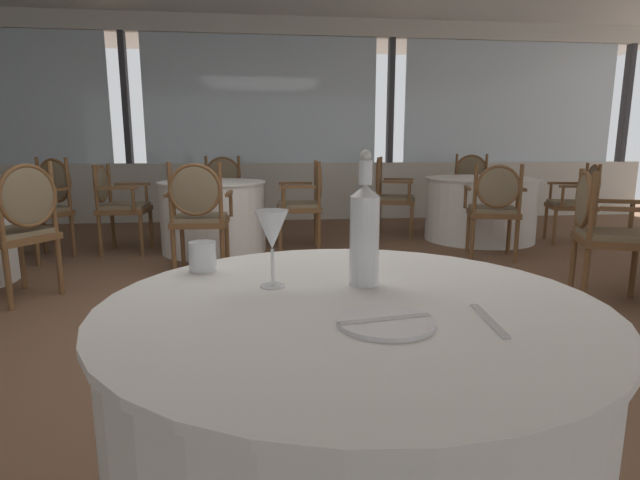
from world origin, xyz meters
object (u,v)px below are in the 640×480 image
Objects in this scene: dining_chair_0_0 at (495,203)px; dining_chair_1_2 at (222,190)px; dining_chair_1_0 at (198,209)px; water_tumbler at (202,256)px; dining_chair_1_3 at (116,200)px; dining_chair_2_1 at (19,221)px; dining_chair_2_2 at (45,200)px; dining_chair_0_3 at (388,191)px; water_bottle at (365,232)px; dining_chair_3_1 at (602,225)px; wine_glass at (272,231)px; dining_chair_0_2 at (471,184)px; dining_chair_1_1 at (306,198)px; dining_chair_0_1 at (579,197)px; side_plate at (385,322)px.

dining_chair_0_0 is 0.95× the size of dining_chair_1_2.
water_tumbler is at bearing -171.11° from dining_chair_1_0.
dining_chair_1_0 is at bearing -45.25° from dining_chair_1_3.
dining_chair_2_1 is (-1.53, 2.20, -0.20)m from water_tumbler.
dining_chair_1_0 is 0.98× the size of dining_chair_2_2.
dining_chair_0_3 is (1.69, 4.39, -0.21)m from water_tumbler.
water_bottle is 2.80m from dining_chair_3_1.
dining_chair_0_2 is at bearing 61.71° from wine_glass.
water_bottle is 1.75× the size of wine_glass.
dining_chair_1_1 is (-1.05, -0.64, -0.01)m from dining_chair_0_3.
dining_chair_0_1 is at bearing 45.04° from water_tumbler.
wine_glass is 3.05m from dining_chair_1_0.
dining_chair_0_3 is 0.99× the size of dining_chair_1_2.
dining_chair_1_1 is at bearing 87.06° from side_plate.
dining_chair_0_2 reaches higher than dining_chair_1_1.
water_bottle is at bearing 67.77° from dining_chair_0_1.
dining_chair_0_1 is 0.92× the size of dining_chair_2_2.
dining_chair_1_2 is (0.05, 1.96, -0.00)m from dining_chair_1_0.
dining_chair_0_3 is 1.06× the size of dining_chair_1_3.
water_bottle is 3.80m from dining_chair_0_0.
dining_chair_2_1 is (-3.21, -2.18, 0.01)m from dining_chair_0_3.
dining_chair_1_1 is at bearing 85.78° from dining_chair_0_0.
dining_chair_1_3 is (-5.04, 0.06, 0.02)m from dining_chair_0_1.
water_tumbler is 0.09× the size of dining_chair_1_0.
dining_chair_0_0 reaches higher than dining_chair_0_1.
dining_chair_0_3 is at bearing 130.65° from dining_chair_2_2.
wine_glass is 0.20× the size of dining_chair_0_3.
dining_chair_0_3 reaches higher than dining_chair_1_1.
dining_chair_1_2 reaches higher than dining_chair_3_1.
dining_chair_0_2 is at bearing 64.82° from side_plate.
dining_chair_1_3 is at bearing -0.00° from dining_chair_1_1.
water_tumbler is 0.09× the size of dining_chair_0_1.
dining_chair_1_1 is 1.39m from dining_chair_1_2.
dining_chair_2_1 is (-1.21, -2.55, 0.01)m from dining_chair_1_2.
dining_chair_0_2 is 2.75m from dining_chair_1_1.
dining_chair_2_2 reaches higher than dining_chair_3_1.
dining_chair_1_1 is at bearing 83.67° from wine_glass.
water_tumbler is at bearing 136.09° from wine_glass.
side_plate is at bearing 69.64° from dining_chair_0_1.
dining_chair_1_0 is (-2.75, -0.25, 0.02)m from dining_chair_0_0.
dining_chair_0_0 is at bearing 60.87° from side_plate.
dining_chair_0_3 reaches higher than dining_chair_0_0.
dining_chair_2_1 is at bearing 44.99° from dining_chair_2_2.
dining_chair_1_1 reaches higher than wine_glass.
dining_chair_1_1 is at bearing 44.80° from dining_chair_1_2.
dining_chair_1_2 is (-0.95, 1.01, 0.01)m from dining_chair_1_1.
dining_chair_0_2 reaches higher than dining_chair_3_1.
dining_chair_1_2 is 1.05× the size of dining_chair_3_1.
dining_chair_2_1 is at bearing 119.81° from dining_chair_0_0.
dining_chair_0_3 is at bearing 74.69° from water_bottle.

